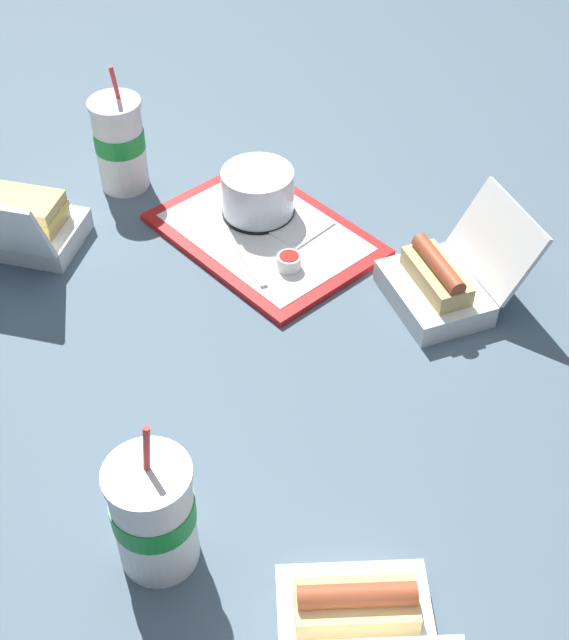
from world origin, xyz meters
name	(u,v)px	position (x,y,z in m)	size (l,w,h in m)	color
ground_plane	(263,352)	(0.00, 0.00, 0.00)	(3.20, 3.20, 0.00)	#4C6070
food_tray	(265,235)	(0.24, -0.14, 0.01)	(0.41, 0.33, 0.01)	red
cake_container	(258,194)	(0.29, -0.16, 0.05)	(0.13, 0.13, 0.09)	black
ketchup_cup	(289,261)	(0.13, -0.13, 0.03)	(0.04, 0.04, 0.02)	white
napkin_stack	(295,224)	(0.23, -0.20, 0.02)	(0.10, 0.10, 0.00)	white
plastic_fork	(251,266)	(0.17, -0.07, 0.02)	(0.11, 0.01, 0.01)	white
clamshell_hotdog_right	(356,622)	(-0.45, 0.14, 0.04)	(0.23, 0.23, 0.17)	white
clamshell_sandwich_back	(25,225)	(0.43, 0.21, 0.04)	(0.25, 0.25, 0.16)	white
clamshell_hotdog_center	(442,282)	(-0.05, -0.30, 0.04)	(0.20, 0.23, 0.16)	white
soda_cup_center	(121,143)	(0.51, 0.00, 0.09)	(0.09, 0.09, 0.23)	white
soda_cup_corner	(154,514)	(-0.23, 0.28, 0.09)	(0.10, 0.10, 0.23)	white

